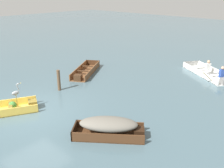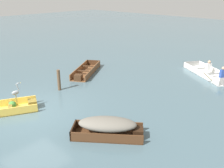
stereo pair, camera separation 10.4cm
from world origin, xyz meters
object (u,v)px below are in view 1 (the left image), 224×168
Objects in this scene: skiff_wooden_brown_near_moored at (85,72)px; mooring_post at (59,80)px; rowboat_white_with_crew at (209,73)px; dinghy_yellow_foreground at (1,110)px; skiff_dark_varnish_mid_moored at (109,126)px; heron_on_dinghy at (16,92)px.

mooring_post reaches higher than skiff_wooden_brown_near_moored.
dinghy_yellow_foreground is at bearing -112.74° from rowboat_white_with_crew.
dinghy_yellow_foreground is 4.95m from skiff_dark_varnish_mid_moored.
dinghy_yellow_foreground is at bearing -158.36° from skiff_dark_varnish_mid_moored.
rowboat_white_with_crew is at bearing 39.57° from skiff_wooden_brown_near_moored.
dinghy_yellow_foreground is 3.22m from mooring_post.
skiff_wooden_brown_near_moored is 5.57m from heron_on_dinghy.
rowboat_white_with_crew is (5.79, 4.78, 0.04)m from skiff_wooden_brown_near_moored.
dinghy_yellow_foreground is at bearing -85.31° from mooring_post.
skiff_dark_varnish_mid_moored is 8.84m from rowboat_white_with_crew.
heron_on_dinghy is at bearing -164.04° from skiff_dark_varnish_mid_moored.
dinghy_yellow_foreground is 3.84× the size of heron_on_dinghy.
heron_on_dinghy is (1.66, -5.27, 0.71)m from skiff_wooden_brown_near_moored.
heron_on_dinghy reaches higher than mooring_post.
skiff_wooden_brown_near_moored is at bearing 111.51° from mooring_post.
mooring_post is (-4.86, 1.36, 0.14)m from skiff_dark_varnish_mid_moored.
heron_on_dinghy reaches higher than skiff_dark_varnish_mid_moored.
skiff_wooden_brown_near_moored is 3.05× the size of mooring_post.
dinghy_yellow_foreground is at bearing -119.35° from heron_on_dinghy.
mooring_post is at bearing 94.69° from dinghy_yellow_foreground.
skiff_wooden_brown_near_moored is at bearing 107.51° from heron_on_dinghy.
dinghy_yellow_foreground is 11.56m from rowboat_white_with_crew.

